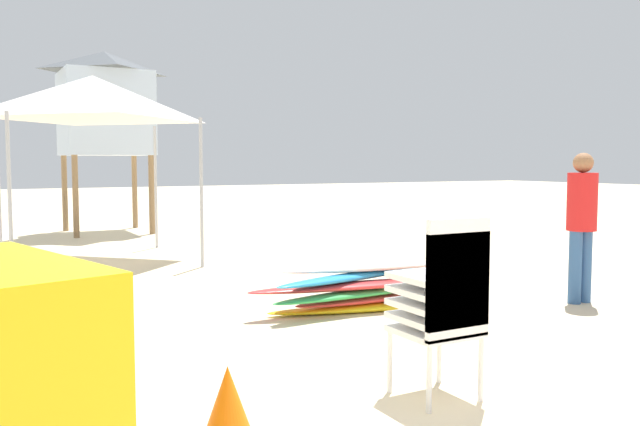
# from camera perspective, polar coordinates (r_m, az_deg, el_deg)

# --- Properties ---
(stacked_plastic_chairs) EXTENTS (0.48, 0.48, 1.20)m
(stacked_plastic_chairs) POSITION_cam_1_polar(r_m,az_deg,el_deg) (4.30, 10.81, -6.99)
(stacked_plastic_chairs) COLOR white
(stacked_plastic_chairs) RESTS_ON ground
(surfboard_pile) EXTENTS (2.77, 0.84, 0.48)m
(surfboard_pile) POSITION_cam_1_polar(r_m,az_deg,el_deg) (6.94, 4.46, -6.45)
(surfboard_pile) COLOR yellow
(surfboard_pile) RESTS_ON ground
(lifeguard_near_center) EXTENTS (0.32, 0.32, 1.65)m
(lifeguard_near_center) POSITION_cam_1_polar(r_m,az_deg,el_deg) (7.72, 21.77, -0.35)
(lifeguard_near_center) COLOR #33598C
(lifeguard_near_center) RESTS_ON ground
(popup_canopy) EXTENTS (2.60, 2.60, 2.87)m
(popup_canopy) POSITION_cam_1_polar(r_m,az_deg,el_deg) (10.76, -19.13, 9.40)
(popup_canopy) COLOR #B2B2B7
(popup_canopy) RESTS_ON ground
(lifeguard_tower) EXTENTS (1.98, 1.98, 3.95)m
(lifeguard_tower) POSITION_cam_1_polar(r_m,az_deg,el_deg) (15.28, -18.17, 9.04)
(lifeguard_tower) COLOR olive
(lifeguard_tower) RESTS_ON ground
(traffic_cone_near) EXTENTS (0.41, 0.41, 0.59)m
(traffic_cone_near) POSITION_cam_1_polar(r_m,az_deg,el_deg) (3.30, -7.98, -17.85)
(traffic_cone_near) COLOR orange
(traffic_cone_near) RESTS_ON ground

